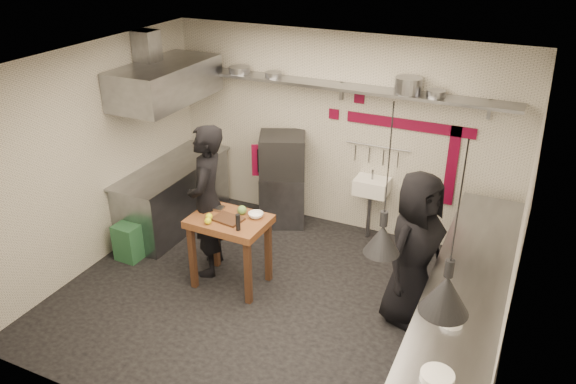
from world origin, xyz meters
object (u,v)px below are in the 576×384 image
at_px(oven_stand, 282,197).
at_px(prep_table, 231,251).
at_px(chef_left, 207,201).
at_px(green_bin, 130,241).
at_px(chef_right, 414,250).
at_px(combi_oven, 282,155).

bearing_deg(oven_stand, prep_table, -109.65).
relative_size(prep_table, chef_left, 0.47).
height_order(green_bin, chef_left, chef_left).
bearing_deg(green_bin, chef_right, 5.19).
xyz_separation_m(oven_stand, chef_right, (2.26, -1.43, 0.50)).
xyz_separation_m(oven_stand, prep_table, (0.12, -1.70, 0.06)).
xyz_separation_m(oven_stand, chef_left, (-0.28, -1.53, 0.58)).
relative_size(green_bin, chef_left, 0.26).
height_order(oven_stand, chef_left, chef_left).
distance_m(green_bin, prep_table, 1.53).
bearing_deg(chef_left, chef_right, 73.44).
bearing_deg(chef_right, green_bin, 116.04).
bearing_deg(green_bin, prep_table, 2.41).
height_order(oven_stand, combi_oven, combi_oven).
height_order(chef_left, chef_right, chef_left).
xyz_separation_m(chef_left, chef_right, (2.54, 0.10, -0.08)).
height_order(oven_stand, prep_table, prep_table).
bearing_deg(chef_left, prep_table, 48.65).
distance_m(green_bin, chef_left, 1.36).
bearing_deg(prep_table, oven_stand, 95.11).
distance_m(combi_oven, green_bin, 2.39).
height_order(combi_oven, chef_right, chef_right).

